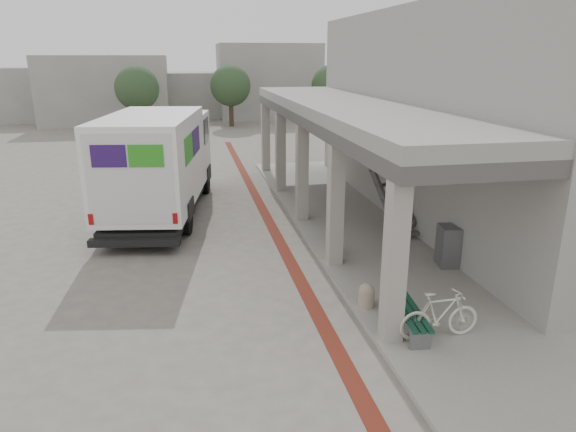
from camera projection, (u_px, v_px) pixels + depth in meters
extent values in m
plane|color=#635D55|center=(260.00, 280.00, 13.07)|extent=(120.00, 120.00, 0.00)
cube|color=#581C11|center=(284.00, 249.00, 15.13)|extent=(0.35, 40.00, 0.01)
cube|color=gray|center=(407.00, 266.00, 13.79)|extent=(4.40, 28.00, 0.12)
cube|color=gray|center=(452.00, 116.00, 17.60)|extent=(4.30, 17.00, 7.00)
cube|color=#4C4948|center=(347.00, 118.00, 16.90)|extent=(3.40, 16.90, 0.35)
cube|color=gray|center=(347.00, 107.00, 16.80)|extent=(3.40, 16.90, 0.35)
cube|color=gray|center=(106.00, 90.00, 42.61)|extent=(10.00, 6.00, 5.50)
cube|color=gray|center=(191.00, 94.00, 47.87)|extent=(8.00, 6.00, 4.00)
cube|color=gray|center=(268.00, 81.00, 46.91)|extent=(9.00, 6.00, 6.50)
cube|color=gray|center=(39.00, 94.00, 44.46)|extent=(7.00, 5.00, 4.50)
cylinder|color=#38281C|center=(139.00, 116.00, 38.01)|extent=(0.36, 0.36, 2.40)
sphere|color=#294226|center=(137.00, 88.00, 37.41)|extent=(3.20, 3.20, 3.20)
cylinder|color=#38281C|center=(231.00, 111.00, 41.17)|extent=(0.36, 0.36, 2.40)
sphere|color=#294226|center=(230.00, 86.00, 40.57)|extent=(3.20, 3.20, 3.20)
cylinder|color=#38281C|center=(331.00, 111.00, 41.71)|extent=(0.36, 0.36, 2.40)
sphere|color=#294226|center=(331.00, 85.00, 41.11)|extent=(3.20, 3.20, 3.20)
cube|color=black|center=(162.00, 202.00, 18.41)|extent=(3.57, 8.12, 0.34)
cube|color=white|center=(153.00, 160.00, 16.92)|extent=(3.58, 6.18, 2.92)
cube|color=white|center=(174.00, 145.00, 20.66)|extent=(2.99, 2.53, 2.58)
cube|color=white|center=(180.00, 163.00, 22.07)|extent=(2.54, 1.05, 0.90)
cube|color=black|center=(176.00, 127.00, 21.33)|extent=(2.52, 0.93, 1.18)
cube|color=black|center=(135.00, 242.00, 14.57)|extent=(2.59, 0.68, 0.20)
cube|color=#2E1256|center=(116.00, 141.00, 17.48)|extent=(0.27, 1.55, 0.84)
cube|color=#2A8F1F|center=(101.00, 149.00, 15.87)|extent=(0.27, 1.55, 0.84)
cube|color=#2E1256|center=(108.00, 156.00, 13.89)|extent=(0.95, 0.18, 0.62)
cube|color=#2A8F1F|center=(146.00, 156.00, 13.93)|extent=(0.95, 0.18, 0.62)
cylinder|color=black|center=(148.00, 182.00, 21.13)|extent=(0.47, 1.05, 1.01)
cylinder|color=black|center=(205.00, 181.00, 21.21)|extent=(0.47, 1.05, 1.01)
cylinder|color=black|center=(111.00, 220.00, 16.21)|extent=(0.47, 1.05, 1.01)
cylinder|color=black|center=(186.00, 219.00, 16.29)|extent=(0.47, 1.05, 1.01)
cube|color=slate|center=(420.00, 339.00, 9.72)|extent=(0.41, 0.13, 0.41)
cube|color=slate|center=(396.00, 301.00, 11.25)|extent=(0.41, 0.13, 0.41)
cube|color=#133A2B|center=(401.00, 309.00, 10.41)|extent=(0.33, 1.93, 0.05)
cube|color=#133A2B|center=(408.00, 309.00, 10.42)|extent=(0.33, 1.93, 0.05)
cube|color=#133A2B|center=(415.00, 309.00, 10.43)|extent=(0.33, 1.93, 0.05)
cylinder|color=gray|center=(366.00, 298.00, 11.40)|extent=(0.36, 0.36, 0.36)
sphere|color=gray|center=(367.00, 291.00, 11.35)|extent=(0.36, 0.36, 0.36)
cylinder|color=gray|center=(333.00, 246.00, 14.53)|extent=(0.36, 0.36, 0.36)
sphere|color=gray|center=(333.00, 240.00, 14.48)|extent=(0.36, 0.36, 0.36)
cube|color=slate|center=(448.00, 246.00, 13.55)|extent=(0.59, 0.72, 1.09)
imported|color=beige|center=(440.00, 315.00, 10.01)|extent=(1.69, 0.52, 1.01)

